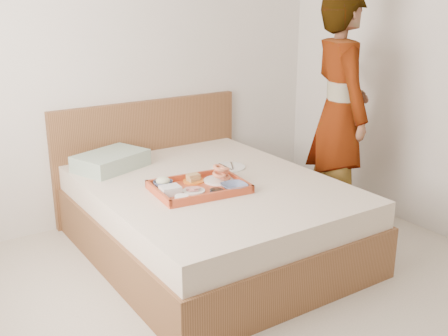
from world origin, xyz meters
name	(u,v)px	position (x,y,z in m)	size (l,w,h in m)	color
ground	(287,321)	(0.00, 0.00, 0.00)	(3.50, 4.00, 0.01)	beige
wall_back	(130,58)	(0.00, 2.00, 1.30)	(3.50, 0.01, 2.60)	silver
bed	(210,217)	(0.12, 1.00, 0.27)	(1.65, 2.00, 0.53)	brown
headboard	(149,156)	(0.12, 1.97, 0.47)	(1.65, 0.06, 0.95)	brown
pillow	(111,161)	(-0.34, 1.67, 0.59)	(0.51, 0.34, 0.12)	#A0B69B
tray	(199,187)	(-0.04, 0.89, 0.56)	(0.60, 0.44, 0.05)	#C5421F
prawn_plate	(219,180)	(0.15, 0.94, 0.55)	(0.21, 0.21, 0.01)	white
navy_bowl_big	(234,187)	(0.14, 0.74, 0.57)	(0.17, 0.17, 0.04)	navy
sauce_dish	(216,192)	(-0.01, 0.73, 0.56)	(0.09, 0.09, 0.03)	black
meat_plate	(194,191)	(-0.10, 0.85, 0.55)	(0.15, 0.15, 0.01)	white
bread_plate	(193,181)	(0.00, 1.03, 0.55)	(0.15, 0.15, 0.01)	orange
salad_bowl	(163,184)	(-0.23, 1.05, 0.57)	(0.13, 0.13, 0.04)	navy
plastic_tub	(170,190)	(-0.25, 0.90, 0.57)	(0.13, 0.10, 0.05)	silver
cheese_round	(182,198)	(-0.24, 0.76, 0.56)	(0.09, 0.09, 0.03)	white
dinner_plate	(229,167)	(0.40, 1.19, 0.54)	(0.25, 0.25, 0.01)	white
person	(340,112)	(1.21, 0.88, 0.92)	(0.67, 0.44, 1.84)	beige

